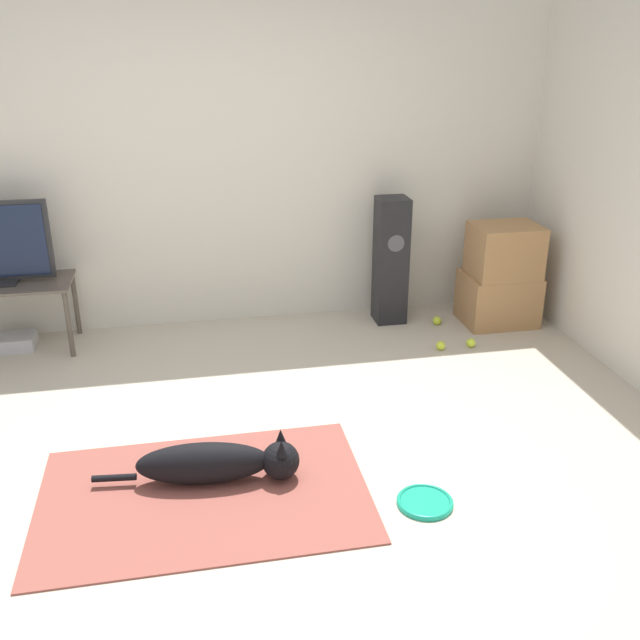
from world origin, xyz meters
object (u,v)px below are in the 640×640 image
object	(u,v)px
frisbee	(425,502)
game_console	(15,342)
floor_speaker	(391,261)
cardboard_box_lower	(498,298)
dog	(220,462)
tennis_ball_loose_on_carpet	(471,343)
cardboard_box_upper	(505,251)
tennis_ball_by_boxes	(441,346)
tennis_ball_near_speaker	(437,321)

from	to	relation	value
frisbee	game_console	xyz separation A→B (m)	(-2.32, 2.32, 0.04)
frisbee	floor_speaker	xyz separation A→B (m)	(0.49, 2.31, 0.48)
frisbee	cardboard_box_lower	bearing A→B (deg)	58.14
dog	tennis_ball_loose_on_carpet	distance (m)	2.31
tennis_ball_loose_on_carpet	game_console	distance (m)	3.31
frisbee	game_console	distance (m)	3.29
cardboard_box_upper	floor_speaker	xyz separation A→B (m)	(-0.83, 0.22, -0.10)
tennis_ball_by_boxes	tennis_ball_near_speaker	world-z (taller)	same
tennis_ball_by_boxes	tennis_ball_near_speaker	size ratio (longest dim) A/B	1.00
game_console	cardboard_box_lower	bearing A→B (deg)	-3.26
frisbee	floor_speaker	world-z (taller)	floor_speaker
tennis_ball_near_speaker	cardboard_box_lower	bearing A→B (deg)	-3.73
frisbee	game_console	size ratio (longest dim) A/B	0.98
tennis_ball_by_boxes	tennis_ball_near_speaker	xyz separation A→B (m)	(0.14, 0.45, 0.00)
game_console	floor_speaker	bearing A→B (deg)	-0.16
dog	tennis_ball_loose_on_carpet	size ratio (longest dim) A/B	15.86
floor_speaker	tennis_ball_near_speaker	distance (m)	0.60
cardboard_box_upper	tennis_ball_loose_on_carpet	size ratio (longest dim) A/B	7.52
tennis_ball_near_speaker	tennis_ball_loose_on_carpet	world-z (taller)	same
floor_speaker	tennis_ball_by_boxes	distance (m)	0.80
frisbee	tennis_ball_near_speaker	world-z (taller)	tennis_ball_near_speaker
tennis_ball_by_boxes	game_console	world-z (taller)	game_console
frisbee	cardboard_box_lower	distance (m)	2.50
cardboard_box_lower	tennis_ball_near_speaker	world-z (taller)	cardboard_box_lower
cardboard_box_lower	tennis_ball_near_speaker	xyz separation A→B (m)	(-0.48, 0.03, -0.16)
dog	floor_speaker	world-z (taller)	floor_speaker
dog	tennis_ball_loose_on_carpet	bearing A→B (deg)	34.77
cardboard_box_lower	cardboard_box_upper	distance (m)	0.39
tennis_ball_near_speaker	tennis_ball_by_boxes	bearing A→B (deg)	-106.68
floor_speaker	game_console	world-z (taller)	floor_speaker
tennis_ball_near_speaker	tennis_ball_loose_on_carpet	size ratio (longest dim) A/B	1.00
tennis_ball_loose_on_carpet	dog	bearing A→B (deg)	-145.23
tennis_ball_loose_on_carpet	cardboard_box_upper	bearing A→B (deg)	45.85
floor_speaker	frisbee	bearing A→B (deg)	-101.92
tennis_ball_near_speaker	frisbee	bearing A→B (deg)	-111.23
cardboard_box_upper	tennis_ball_by_boxes	bearing A→B (deg)	-146.99
tennis_ball_by_boxes	tennis_ball_loose_on_carpet	distance (m)	0.23
dog	tennis_ball_near_speaker	bearing A→B (deg)	44.46
dog	frisbee	size ratio (longest dim) A/B	3.76
tennis_ball_by_boxes	tennis_ball_loose_on_carpet	bearing A→B (deg)	0.88
tennis_ball_loose_on_carpet	game_console	xyz separation A→B (m)	(-3.26, 0.63, 0.02)
game_console	tennis_ball_by_boxes	bearing A→B (deg)	-11.77
frisbee	floor_speaker	bearing A→B (deg)	78.08
cardboard_box_upper	floor_speaker	bearing A→B (deg)	165.31
cardboard_box_upper	tennis_ball_by_boxes	distance (m)	0.93
dog	tennis_ball_by_boxes	distance (m)	2.12
cardboard_box_upper	tennis_ball_loose_on_carpet	bearing A→B (deg)	-134.15
cardboard_box_lower	tennis_ball_near_speaker	size ratio (longest dim) A/B	8.31
tennis_ball_by_boxes	cardboard_box_lower	bearing A→B (deg)	34.41
cardboard_box_upper	tennis_ball_by_boxes	size ratio (longest dim) A/B	7.52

